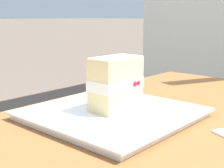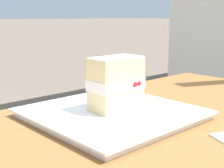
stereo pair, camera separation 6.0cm
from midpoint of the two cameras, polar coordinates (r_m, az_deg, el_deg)
name	(u,v)px [view 1 (the left image)]	position (r m, az deg, el deg)	size (l,w,h in m)	color
dessert_plate	(112,114)	(0.61, -2.81, -5.34)	(0.28, 0.28, 0.02)	white
cake_slice	(116,84)	(0.60, -2.17, 0.06)	(0.10, 0.07, 0.10)	#EAD18C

